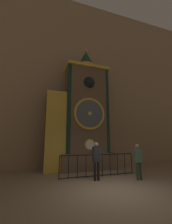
% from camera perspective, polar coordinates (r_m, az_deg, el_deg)
% --- Properties ---
extents(ground_plane, '(28.00, 28.00, 0.00)m').
position_cam_1_polar(ground_plane, '(6.45, 11.01, -27.51)').
color(ground_plane, '#847056').
extents(cathedral_back_wall, '(24.00, 0.32, 13.92)m').
position_cam_1_polar(cathedral_back_wall, '(12.45, -3.85, 13.34)').
color(cathedral_back_wall, '#997A5B').
rests_on(cathedral_back_wall, ground_plane).
extents(clock_tower, '(4.54, 1.83, 8.77)m').
position_cam_1_polar(clock_tower, '(10.37, -1.95, -1.40)').
color(clock_tower, brown).
rests_on(clock_tower, ground_plane).
extents(railing_fence, '(4.22, 0.05, 1.14)m').
position_cam_1_polar(railing_fence, '(8.48, 4.73, -19.21)').
color(railing_fence, black).
rests_on(railing_fence, ground_plane).
extents(visitor_near, '(0.36, 0.25, 1.79)m').
position_cam_1_polar(visitor_near, '(7.60, 3.97, -16.71)').
color(visitor_near, black).
rests_on(visitor_near, ground_plane).
extents(visitor_far, '(0.38, 0.28, 1.71)m').
position_cam_1_polar(visitor_far, '(8.12, 19.21, -16.21)').
color(visitor_far, '#213427').
rests_on(visitor_far, ground_plane).
extents(stanchion_post, '(0.28, 0.28, 1.05)m').
position_cam_1_polar(stanchion_post, '(9.78, 18.64, -19.24)').
color(stanchion_post, gray).
rests_on(stanchion_post, ground_plane).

